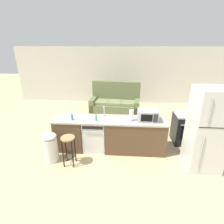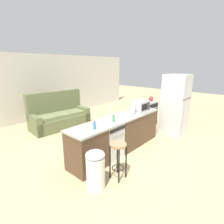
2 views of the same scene
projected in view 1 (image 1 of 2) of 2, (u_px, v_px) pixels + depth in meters
name	position (u px, v px, depth m)	size (l,w,h in m)	color
ground_plane	(104.00, 148.00, 4.86)	(24.00, 24.00, 0.00)	tan
wall_back	(120.00, 76.00, 8.26)	(10.00, 0.06, 2.60)	silver
kitchen_counter	(113.00, 136.00, 4.69)	(2.94, 0.66, 0.90)	brown
dishwasher	(95.00, 135.00, 4.72)	(0.58, 0.61, 0.84)	silver
stove_range	(187.00, 128.00, 5.04)	(0.76, 0.68, 0.90)	black
refrigerator	(207.00, 130.00, 3.84)	(0.72, 0.73, 1.90)	silver
microwave	(148.00, 115.00, 4.40)	(0.50, 0.37, 0.28)	#B7B7BC
sink_faucet	(104.00, 112.00, 4.64)	(0.07, 0.18, 0.30)	silver
paper_towel_roll	(131.00, 115.00, 4.40)	(0.14, 0.14, 0.28)	#4C4C51
soap_bottle	(96.00, 118.00, 4.41)	(0.06, 0.06, 0.18)	#4CB266
dish_soap_bottle	(72.00, 117.00, 4.45)	(0.06, 0.06, 0.18)	#338CCC
kettle	(198.00, 113.00, 4.72)	(0.21, 0.17, 0.19)	red
bar_stool	(68.00, 145.00, 4.05)	(0.32, 0.32, 0.74)	tan
trash_bin	(51.00, 147.00, 4.25)	(0.35, 0.35, 0.74)	white
couch	(115.00, 103.00, 7.30)	(2.07, 1.07, 1.27)	#667047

